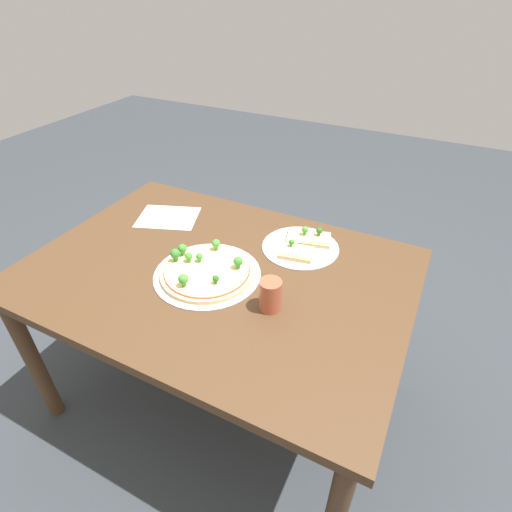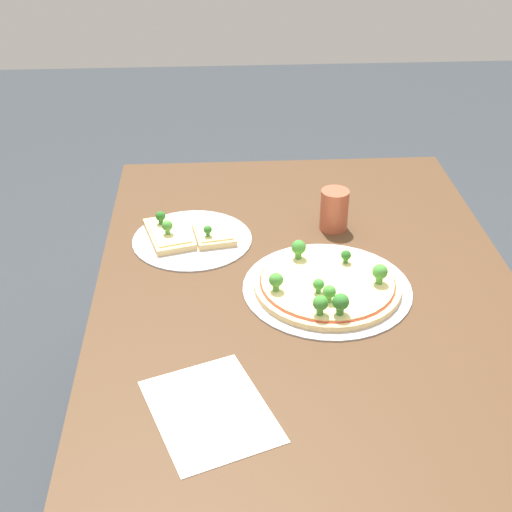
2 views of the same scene
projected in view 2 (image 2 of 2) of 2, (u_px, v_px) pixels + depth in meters
ground_plane at (298, 499)px, 1.99m from camera, size 8.00×8.00×0.00m
dining_table at (307, 315)px, 1.65m from camera, size 1.36×0.96×0.72m
pizza_tray_whole at (327, 284)px, 1.59m from camera, size 0.38×0.38×0.07m
pizza_tray_slice at (189, 235)px, 1.78m from camera, size 0.30×0.30×0.06m
drinking_cup at (334, 210)px, 1.80m from camera, size 0.07×0.07×0.11m
paper_menu at (210, 411)px, 1.27m from camera, size 0.30×0.27×0.00m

